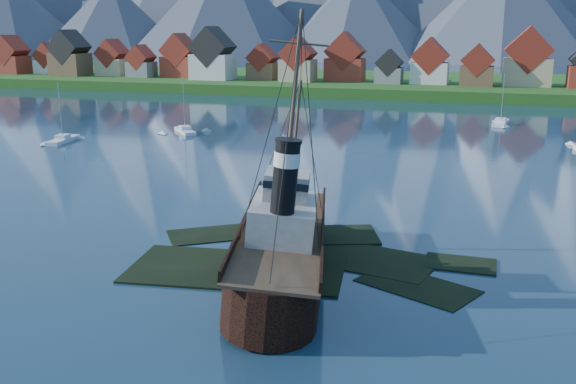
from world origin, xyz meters
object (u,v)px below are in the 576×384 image
(sailboat_a, at_px, (63,141))
(sailboat_e, at_px, (501,123))
(tugboat_wreck, at_px, (284,240))
(sailboat_c, at_px, (185,131))

(sailboat_a, height_order, sailboat_e, sailboat_e)
(tugboat_wreck, relative_size, sailboat_a, 2.59)
(tugboat_wreck, distance_m, sailboat_a, 74.46)
(sailboat_a, bearing_deg, sailboat_c, 33.97)
(sailboat_c, bearing_deg, sailboat_a, -176.63)
(sailboat_a, xyz_separation_m, sailboat_e, (74.73, 45.66, 0.00))
(sailboat_a, bearing_deg, tugboat_wreck, -50.29)
(sailboat_e, bearing_deg, sailboat_a, -141.27)
(tugboat_wreck, bearing_deg, sailboat_e, 65.45)
(tugboat_wreck, relative_size, sailboat_c, 2.54)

